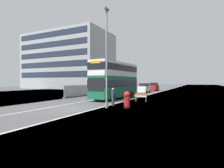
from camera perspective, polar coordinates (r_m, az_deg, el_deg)
The scene contains 12 objects.
ground at distance 16.96m, azimuth -12.43°, elevation -7.90°, with size 140.00×280.00×0.10m.
double_decker_bus at distance 25.58m, azimuth 1.19°, elevation 1.42°, with size 3.20×10.32×5.22m.
lamppost_foreground at distance 16.83m, azimuth -1.78°, elevation 7.56°, with size 0.29×0.70×9.47m.
red_pillar_postbox at distance 16.76m, azimuth 4.89°, elevation -4.82°, with size 0.63×0.63×1.59m.
roadworks_barrier at distance 22.32m, azimuth 9.35°, elevation -3.94°, with size 1.45×0.47×1.09m.
construction_site_fence at distance 36.68m, azimuth -2.81°, elevation -1.63°, with size 0.44×24.00×1.95m.
car_oncoming_near at distance 39.34m, azimuth 10.36°, elevation -1.37°, with size 1.96×3.83×2.12m.
car_receding_mid at distance 47.48m, azimuth 13.39°, elevation -0.96°, with size 2.02×4.29×2.19m.
bare_tree_far_verge_near at distance 56.38m, azimuth -0.46°, elevation 0.56°, with size 2.84×2.35×4.11m.
bare_tree_far_verge_mid at distance 66.29m, azimuth 2.19°, elevation 0.54°, with size 2.51×2.10×4.27m.
pedestrian_at_kerb at distance 18.38m, azimuth 0.32°, elevation -4.13°, with size 0.34×0.34×1.84m.
backdrop_office_block at distance 67.69m, azimuth -13.85°, elevation 7.04°, with size 30.59×17.68×19.67m.
Camera 1 is at (11.14, -12.87, 2.53)m, focal length 28.20 mm.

